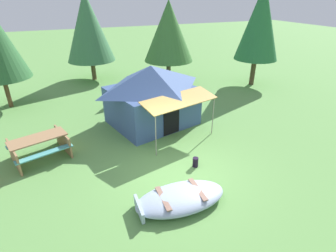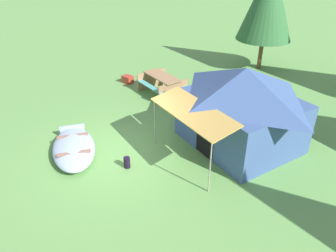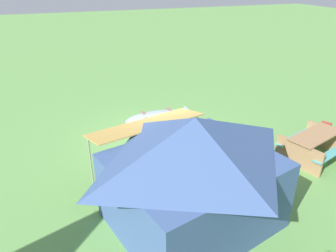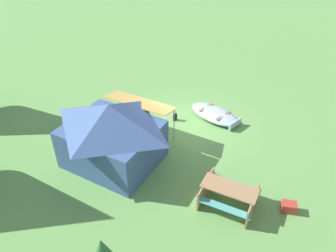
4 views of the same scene
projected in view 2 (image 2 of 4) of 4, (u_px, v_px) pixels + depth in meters
The scene contains 7 objects.
ground_plane at pixel (122, 155), 9.99m from camera, with size 80.00×80.00×0.00m, color #61974B.
beached_rowboat at pixel (74, 148), 9.98m from camera, with size 2.54×1.33×0.39m.
canvas_cabin_tent at pixel (242, 106), 9.98m from camera, with size 4.13×4.53×2.52m.
picnic_table at pixel (162, 82), 13.76m from camera, with size 2.15×1.90×0.79m.
cooler_box at pixel (128, 79), 14.93m from camera, with size 0.47×0.34×0.34m, color #AE3627.
fuel_can at pixel (127, 162), 9.39m from camera, with size 0.19×0.19×0.33m, color black.
pine_tree_back_left at pixel (268, 0), 15.11m from camera, with size 2.62×2.62×5.06m.
Camera 2 is at (8.26, -1.23, 5.73)m, focal length 35.11 mm.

